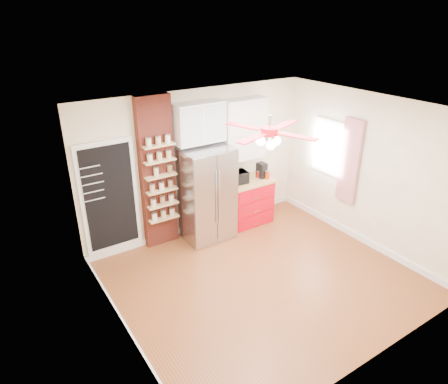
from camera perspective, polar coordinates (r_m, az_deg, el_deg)
floor at (r=6.55m, az=5.51°, el=-12.23°), size 4.50×4.50×0.00m
ceiling at (r=5.39m, az=6.68°, el=11.41°), size 4.50×4.50×0.00m
wall_back at (r=7.37m, az=-3.76°, el=4.17°), size 4.50×0.02×2.70m
wall_front at (r=4.70m, az=21.74°, el=-10.51°), size 4.50×0.02×2.70m
wall_left at (r=4.90m, az=-15.12°, el=-7.90°), size 0.02×4.00×2.70m
wall_right at (r=7.38m, az=19.80°, el=2.74°), size 0.02×4.00×2.70m
chalkboard at (r=6.83m, az=-16.02°, el=-0.78°), size 0.95×0.05×1.95m
brick_pillar at (r=6.95m, az=-9.52°, el=2.59°), size 0.60×0.16×2.70m
fridge at (r=7.23m, az=-2.54°, el=-0.29°), size 0.90×0.70×1.75m
upper_glass_cabinet at (r=6.96m, az=-3.58°, el=9.85°), size 0.90×0.35×0.70m
red_cabinet at (r=7.94m, az=3.34°, el=-1.32°), size 0.94×0.64×0.90m
upper_shelf_unit at (r=7.56m, az=2.84°, el=8.91°), size 0.90×0.30×1.15m
window at (r=7.83m, az=14.79°, el=6.18°), size 0.04×0.75×1.05m
curtain at (r=7.49m, az=17.50°, el=4.21°), size 0.06×0.40×1.55m
ceiling_fan at (r=5.46m, az=6.53°, el=8.59°), size 1.40×1.40×0.44m
toaster_oven at (r=7.57m, az=1.75°, el=2.08°), size 0.45×0.33×0.23m
coffee_maker at (r=7.86m, az=5.40°, el=3.11°), size 0.17×0.19×0.30m
canister_left at (r=7.84m, az=6.22°, el=2.41°), size 0.10×0.10×0.15m
canister_right at (r=7.89m, az=5.08°, el=2.52°), size 0.13×0.13×0.13m
pantry_jar_oats at (r=6.78m, az=-9.68°, el=2.86°), size 0.10×0.10×0.14m
pantry_jar_beans at (r=6.89m, az=-7.76°, el=3.27°), size 0.12×0.12×0.13m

